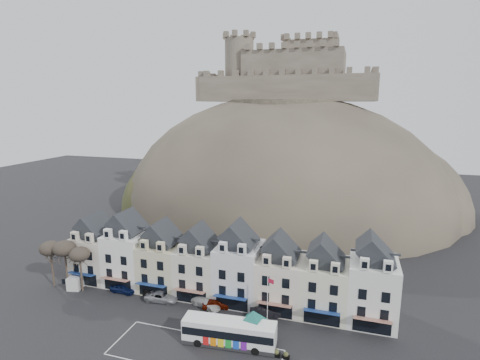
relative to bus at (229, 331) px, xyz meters
name	(u,v)px	position (x,y,z in m)	size (l,w,h in m)	color
ground	(177,355)	(-5.70, -4.04, -1.93)	(300.00, 300.00, 0.00)	black
coach_bay_markings	(195,352)	(-3.70, -2.79, -1.93)	(22.00, 7.50, 0.01)	silver
townhouse_terrace	(220,266)	(-5.56, 11.92, 3.37)	(54.40, 9.35, 11.80)	beige
castle_hill	(285,210)	(-4.45, 64.91, -1.82)	(100.00, 76.00, 68.00)	#3C352E
castle	(290,73)	(-5.19, 71.89, 38.26)	(50.20, 22.20, 22.00)	brown
tree_left_far	(50,249)	(-34.70, 6.46, 4.97)	(3.61, 3.61, 8.24)	#3B2E25
tree_left_mid	(64,249)	(-31.70, 6.46, 5.31)	(3.78, 3.78, 8.64)	#3B2E25
tree_left_near	(79,255)	(-28.70, 6.46, 4.62)	(3.43, 3.43, 7.84)	#3B2E25
bus	(229,331)	(0.00, 0.00, 0.00)	(12.58, 3.88, 3.50)	#262628
bus_shelter	(253,318)	(2.89, 1.42, 1.66)	(7.17, 7.17, 4.63)	#10311B
red_buoy	(264,341)	(4.50, 0.90, -1.03)	(1.42, 1.42, 1.76)	black
flagpole	(268,298)	(3.84, 5.92, 2.36)	(1.01, 0.48, 7.52)	silver
white_van	(79,279)	(-30.66, 7.96, -0.82)	(3.21, 5.23, 2.22)	silver
planter_west	(276,353)	(6.44, -0.54, -1.44)	(1.04, 0.71, 1.02)	black
planter_east	(286,355)	(7.68, -0.54, -1.49)	(0.97, 0.65, 0.92)	black
car_navy	(123,288)	(-21.70, 7.96, -1.17)	(1.81, 4.49, 1.53)	#0C1640
car_black	(150,294)	(-16.50, 7.96, -1.32)	(1.30, 3.74, 1.23)	black
car_silver	(162,297)	(-14.10, 7.40, -1.19)	(2.47, 5.27, 1.49)	#999AA0
car_white	(206,302)	(-6.60, 7.96, -1.14)	(2.22, 5.45, 1.58)	silver
car_maroon	(217,304)	(-4.80, 7.96, -1.16)	(1.82, 4.52, 1.54)	#511004
car_charcoal	(266,312)	(3.11, 7.96, -1.14)	(1.67, 4.78, 1.57)	black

